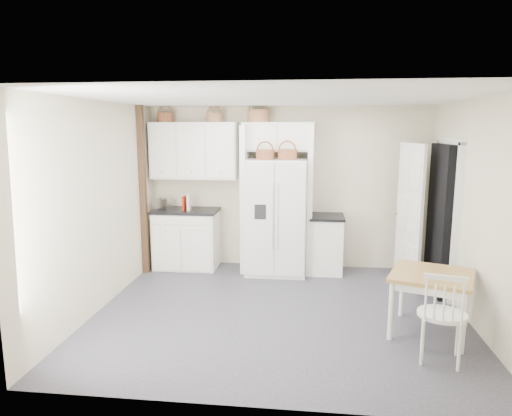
# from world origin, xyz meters

# --- Properties ---
(floor) EXTENTS (4.50, 4.50, 0.00)m
(floor) POSITION_xyz_m (0.00, 0.00, 0.00)
(floor) COLOR #323039
(floor) RESTS_ON ground
(ceiling) EXTENTS (4.50, 4.50, 0.00)m
(ceiling) POSITION_xyz_m (0.00, 0.00, 2.60)
(ceiling) COLOR white
(ceiling) RESTS_ON wall_back
(wall_back) EXTENTS (4.50, 0.00, 4.50)m
(wall_back) POSITION_xyz_m (0.00, 2.00, 1.30)
(wall_back) COLOR beige
(wall_back) RESTS_ON floor
(wall_left) EXTENTS (0.00, 4.00, 4.00)m
(wall_left) POSITION_xyz_m (-2.25, 0.00, 1.30)
(wall_left) COLOR beige
(wall_left) RESTS_ON floor
(wall_right) EXTENTS (0.00, 4.00, 4.00)m
(wall_right) POSITION_xyz_m (2.25, 0.00, 1.30)
(wall_right) COLOR beige
(wall_right) RESTS_ON floor
(refrigerator) EXTENTS (0.93, 0.75, 1.79)m
(refrigerator) POSITION_xyz_m (-0.15, 1.60, 0.90)
(refrigerator) COLOR white
(refrigerator) RESTS_ON floor
(base_cab_left) EXTENTS (1.00, 0.63, 0.92)m
(base_cab_left) POSITION_xyz_m (-1.62, 1.70, 0.46)
(base_cab_left) COLOR white
(base_cab_left) RESTS_ON floor
(base_cab_right) EXTENTS (0.50, 0.59, 0.87)m
(base_cab_right) POSITION_xyz_m (0.63, 1.70, 0.44)
(base_cab_right) COLOR white
(base_cab_right) RESTS_ON floor
(dining_table) EXTENTS (1.07, 1.07, 0.69)m
(dining_table) POSITION_xyz_m (1.70, -0.40, 0.35)
(dining_table) COLOR #A3763A
(dining_table) RESTS_ON floor
(windsor_chair) EXTENTS (0.56, 0.52, 0.95)m
(windsor_chair) POSITION_xyz_m (1.65, -1.02, 0.48)
(windsor_chair) COLOR white
(windsor_chair) RESTS_ON floor
(counter_left) EXTENTS (1.04, 0.67, 0.04)m
(counter_left) POSITION_xyz_m (-1.62, 1.70, 0.94)
(counter_left) COLOR black
(counter_left) RESTS_ON base_cab_left
(counter_right) EXTENTS (0.54, 0.63, 0.04)m
(counter_right) POSITION_xyz_m (0.63, 1.70, 0.89)
(counter_right) COLOR black
(counter_right) RESTS_ON base_cab_right
(toaster) EXTENTS (0.28, 0.21, 0.17)m
(toaster) POSITION_xyz_m (-1.99, 1.68, 1.05)
(toaster) COLOR silver
(toaster) RESTS_ON counter_left
(cookbook_red) EXTENTS (0.04, 0.15, 0.22)m
(cookbook_red) POSITION_xyz_m (-1.63, 1.62, 1.08)
(cookbook_red) COLOR #9C210B
(cookbook_red) RESTS_ON counter_left
(cookbook_cream) EXTENTS (0.05, 0.17, 0.25)m
(cookbook_cream) POSITION_xyz_m (-1.55, 1.62, 1.09)
(cookbook_cream) COLOR silver
(cookbook_cream) RESTS_ON counter_left
(basket_upper_a) EXTENTS (0.27, 0.27, 0.15)m
(basket_upper_a) POSITION_xyz_m (-1.96, 1.83, 2.43)
(basket_upper_a) COLOR #5F2913
(basket_upper_a) RESTS_ON upper_cabinet
(basket_upper_c) EXTENTS (0.26, 0.26, 0.15)m
(basket_upper_c) POSITION_xyz_m (-1.16, 1.83, 2.42)
(basket_upper_c) COLOR #9B6042
(basket_upper_c) RESTS_ON upper_cabinet
(basket_bridge_a) EXTENTS (0.34, 0.34, 0.19)m
(basket_bridge_a) POSITION_xyz_m (-0.46, 1.83, 2.45)
(basket_bridge_a) COLOR #9B6042
(basket_bridge_a) RESTS_ON bridge_cabinet
(basket_fridge_a) EXTENTS (0.28, 0.28, 0.15)m
(basket_fridge_a) POSITION_xyz_m (-0.32, 1.50, 1.87)
(basket_fridge_a) COLOR #5F2913
(basket_fridge_a) RESTS_ON refrigerator
(basket_fridge_b) EXTENTS (0.29, 0.29, 0.15)m
(basket_fridge_b) POSITION_xyz_m (0.01, 1.50, 1.87)
(basket_fridge_b) COLOR #5F2913
(basket_fridge_b) RESTS_ON refrigerator
(upper_cabinet) EXTENTS (1.40, 0.34, 0.90)m
(upper_cabinet) POSITION_xyz_m (-1.50, 1.83, 1.90)
(upper_cabinet) COLOR white
(upper_cabinet) RESTS_ON wall_back
(bridge_cabinet) EXTENTS (1.12, 0.34, 0.45)m
(bridge_cabinet) POSITION_xyz_m (-0.15, 1.83, 2.12)
(bridge_cabinet) COLOR white
(bridge_cabinet) RESTS_ON wall_back
(fridge_panel_left) EXTENTS (0.08, 0.60, 2.30)m
(fridge_panel_left) POSITION_xyz_m (-0.66, 1.70, 1.15)
(fridge_panel_left) COLOR white
(fridge_panel_left) RESTS_ON floor
(fridge_panel_right) EXTENTS (0.08, 0.60, 2.30)m
(fridge_panel_right) POSITION_xyz_m (0.36, 1.70, 1.15)
(fridge_panel_right) COLOR white
(fridge_panel_right) RESTS_ON floor
(trim_post) EXTENTS (0.09, 0.09, 2.60)m
(trim_post) POSITION_xyz_m (-2.20, 1.35, 1.30)
(trim_post) COLOR #341E13
(trim_post) RESTS_ON floor
(doorway_void) EXTENTS (0.18, 0.85, 2.05)m
(doorway_void) POSITION_xyz_m (2.16, 1.00, 1.02)
(doorway_void) COLOR black
(doorway_void) RESTS_ON floor
(door_slab) EXTENTS (0.21, 0.79, 2.05)m
(door_slab) POSITION_xyz_m (1.80, 1.33, 1.02)
(door_slab) COLOR white
(door_slab) RESTS_ON floor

